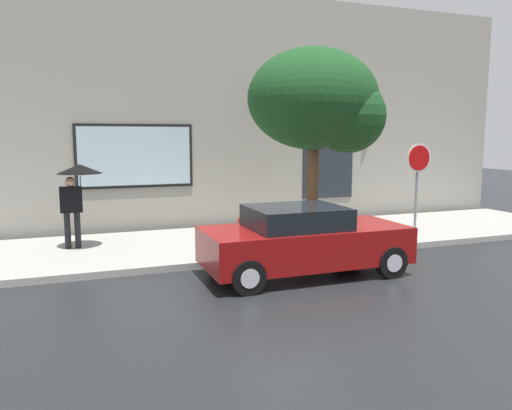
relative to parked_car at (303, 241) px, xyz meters
name	(u,v)px	position (x,y,z in m)	size (l,w,h in m)	color
ground_plane	(300,273)	(-0.02, 0.11, -0.70)	(60.00, 60.00, 0.00)	black
sidewalk	(251,241)	(-0.02, 3.11, -0.63)	(20.00, 4.00, 0.15)	#A3A099
building_facade	(222,113)	(-0.03, 5.60, 2.78)	(20.00, 0.67, 7.00)	#9E998E
parked_car	(303,241)	(0.00, 0.00, 0.00)	(4.12, 1.88, 1.41)	maroon
fire_hydrant	(242,232)	(-0.59, 2.11, -0.17)	(0.30, 0.44, 0.78)	red
pedestrian_with_umbrella	(77,181)	(-4.23, 3.49, 1.05)	(1.06, 1.06, 2.00)	black
street_tree	(321,103)	(1.37, 1.95, 2.89)	(3.25, 2.76, 4.76)	#4C3823
stop_sign	(418,171)	(4.28, 1.92, 1.19)	(0.76, 0.10, 2.46)	gray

